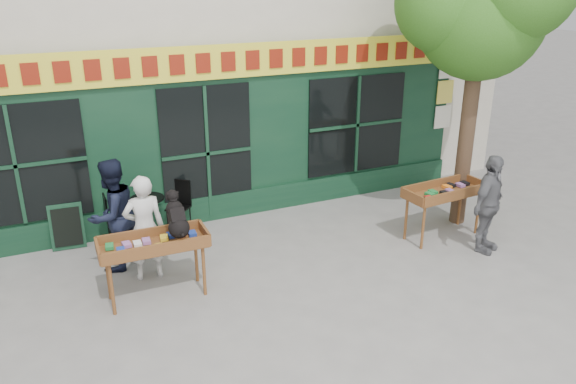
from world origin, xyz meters
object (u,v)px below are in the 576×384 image
at_px(book_cart_center, 154,247).
at_px(man_right, 489,204).
at_px(man_left, 113,215).
at_px(bistro_table, 148,209).
at_px(book_cart_right, 445,194).
at_px(dog, 176,214).
at_px(woman, 145,228).

height_order(book_cart_center, man_right, man_right).
bearing_deg(man_left, bistro_table, -162.95).
relative_size(book_cart_center, bistro_table, 1.99).
bearing_deg(man_left, book_cart_right, 132.17).
xyz_separation_m(book_cart_center, dog, (0.35, -0.05, 0.47)).
height_order(dog, man_right, man_right).
height_order(book_cart_right, man_right, man_right).
distance_m(book_cart_center, man_left, 1.24).
distance_m(bistro_table, man_left, 1.20).
bearing_deg(woman, dog, 117.63).
distance_m(book_cart_center, man_right, 5.47).
bearing_deg(book_cart_center, man_left, 109.17).
height_order(book_cart_center, dog, dog).
height_order(bistro_table, man_left, man_left).
bearing_deg(dog, woman, 117.63).
distance_m(woman, man_right, 5.61).
bearing_deg(woman, man_left, -52.77).
height_order(woman, book_cart_right, woman).
distance_m(dog, man_right, 5.14).
bearing_deg(book_cart_right, man_right, -72.75).
bearing_deg(book_cart_right, man_left, 162.69).
bearing_deg(man_right, book_cart_center, 146.84).
bearing_deg(dog, bistro_table, 92.00).
distance_m(woman, bistro_table, 1.49).
bearing_deg(man_right, man_left, 136.46).
xyz_separation_m(book_cart_right, man_right, (0.30, -0.75, 0.03)).
height_order(book_cart_right, bistro_table, book_cart_right).
xyz_separation_m(book_cart_center, man_left, (-0.38, 1.18, 0.09)).
relative_size(woman, book_cart_right, 1.09).
relative_size(book_cart_center, woman, 0.90).
bearing_deg(woman, book_cart_center, 91.07).
bearing_deg(dog, book_cart_right, 0.84).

